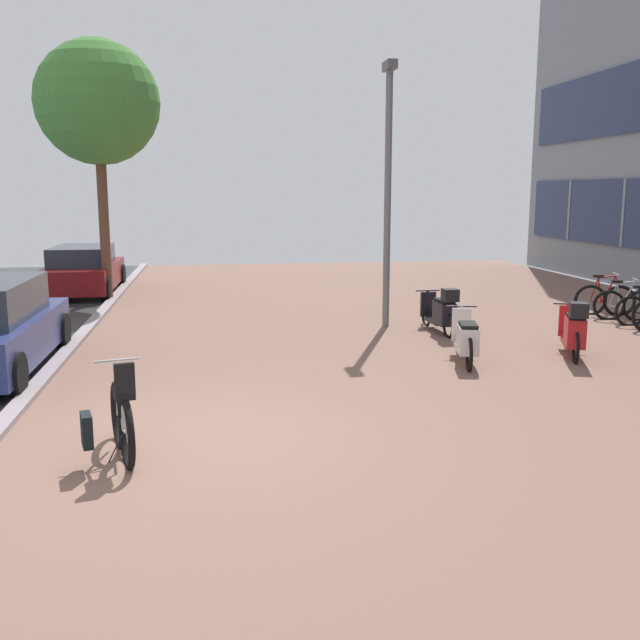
{
  "coord_description": "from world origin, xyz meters",
  "views": [
    {
      "loc": [
        0.11,
        -7.8,
        2.77
      ],
      "look_at": [
        1.61,
        1.88,
        1.0
      ],
      "focal_mm": 39.85,
      "sensor_mm": 36.0,
      "label": 1
    }
  ],
  "objects_px": {
    "scooter_mid": "(573,330)",
    "street_tree": "(98,103)",
    "parked_car_far": "(83,270)",
    "bicycle_rack_08": "(605,300)",
    "lamp_post": "(388,182)",
    "bicycle_rack_07": "(624,305)",
    "scooter_near": "(466,339)",
    "scooter_far": "(441,312)",
    "bicycle_foreground": "(119,420)"
  },
  "relations": [
    {
      "from": "bicycle_foreground",
      "to": "scooter_mid",
      "type": "height_order",
      "value": "bicycle_foreground"
    },
    {
      "from": "scooter_far",
      "to": "lamp_post",
      "type": "xyz_separation_m",
      "value": [
        -0.9,
        0.93,
        2.53
      ]
    },
    {
      "from": "street_tree",
      "to": "lamp_post",
      "type": "bearing_deg",
      "value": -36.74
    },
    {
      "from": "bicycle_rack_08",
      "to": "scooter_mid",
      "type": "relative_size",
      "value": 0.79
    },
    {
      "from": "scooter_near",
      "to": "scooter_mid",
      "type": "bearing_deg",
      "value": 3.51
    },
    {
      "from": "bicycle_rack_08",
      "to": "scooter_far",
      "type": "relative_size",
      "value": 0.74
    },
    {
      "from": "lamp_post",
      "to": "scooter_mid",
      "type": "bearing_deg",
      "value": -53.3
    },
    {
      "from": "scooter_near",
      "to": "scooter_mid",
      "type": "xyz_separation_m",
      "value": [
        1.95,
        0.12,
        0.07
      ]
    },
    {
      "from": "parked_car_far",
      "to": "bicycle_rack_08",
      "type": "bearing_deg",
      "value": -24.16
    },
    {
      "from": "bicycle_rack_07",
      "to": "parked_car_far",
      "type": "bearing_deg",
      "value": 153.34
    },
    {
      "from": "bicycle_rack_08",
      "to": "scooter_near",
      "type": "distance_m",
      "value": 6.22
    },
    {
      "from": "bicycle_foreground",
      "to": "scooter_far",
      "type": "relative_size",
      "value": 0.77
    },
    {
      "from": "bicycle_rack_07",
      "to": "lamp_post",
      "type": "bearing_deg",
      "value": 178.8
    },
    {
      "from": "bicycle_rack_08",
      "to": "lamp_post",
      "type": "height_order",
      "value": "lamp_post"
    },
    {
      "from": "scooter_far",
      "to": "parked_car_far",
      "type": "height_order",
      "value": "parked_car_far"
    },
    {
      "from": "lamp_post",
      "to": "scooter_near",
      "type": "bearing_deg",
      "value": -81.68
    },
    {
      "from": "bicycle_rack_07",
      "to": "lamp_post",
      "type": "relative_size",
      "value": 0.24
    },
    {
      "from": "bicycle_rack_07",
      "to": "lamp_post",
      "type": "xyz_separation_m",
      "value": [
        -5.33,
        0.11,
        2.64
      ]
    },
    {
      "from": "bicycle_foreground",
      "to": "lamp_post",
      "type": "xyz_separation_m",
      "value": [
        4.59,
        6.84,
        2.57
      ]
    },
    {
      "from": "scooter_far",
      "to": "street_tree",
      "type": "height_order",
      "value": "street_tree"
    },
    {
      "from": "lamp_post",
      "to": "bicycle_rack_07",
      "type": "bearing_deg",
      "value": -1.2
    },
    {
      "from": "scooter_near",
      "to": "scooter_mid",
      "type": "distance_m",
      "value": 1.95
    },
    {
      "from": "bicycle_foreground",
      "to": "bicycle_rack_08",
      "type": "height_order",
      "value": "bicycle_foreground"
    },
    {
      "from": "bicycle_rack_07",
      "to": "bicycle_rack_08",
      "type": "height_order",
      "value": "bicycle_rack_08"
    },
    {
      "from": "scooter_mid",
      "to": "scooter_far",
      "type": "bearing_deg",
      "value": 123.37
    },
    {
      "from": "bicycle_foreground",
      "to": "bicycle_rack_07",
      "type": "distance_m",
      "value": 11.99
    },
    {
      "from": "bicycle_foreground",
      "to": "bicycle_rack_08",
      "type": "bearing_deg",
      "value": 36.89
    },
    {
      "from": "bicycle_foreground",
      "to": "scooter_mid",
      "type": "xyz_separation_m",
      "value": [
        7.04,
        3.56,
        0.06
      ]
    },
    {
      "from": "street_tree",
      "to": "bicycle_rack_08",
      "type": "bearing_deg",
      "value": -19.55
    },
    {
      "from": "bicycle_rack_07",
      "to": "parked_car_far",
      "type": "relative_size",
      "value": 0.29
    },
    {
      "from": "scooter_near",
      "to": "street_tree",
      "type": "xyz_separation_m",
      "value": [
        -6.76,
        8.07,
        4.54
      ]
    },
    {
      "from": "bicycle_rack_07",
      "to": "bicycle_rack_08",
      "type": "xyz_separation_m",
      "value": [
        -0.05,
        0.69,
        0.01
      ]
    },
    {
      "from": "bicycle_rack_08",
      "to": "scooter_mid",
      "type": "height_order",
      "value": "scooter_mid"
    },
    {
      "from": "bicycle_rack_07",
      "to": "scooter_far",
      "type": "height_order",
      "value": "scooter_far"
    },
    {
      "from": "bicycle_foreground",
      "to": "bicycle_rack_08",
      "type": "xyz_separation_m",
      "value": [
        9.87,
        7.41,
        -0.05
      ]
    },
    {
      "from": "bicycle_rack_08",
      "to": "lamp_post",
      "type": "xyz_separation_m",
      "value": [
        -5.28,
        -0.58,
        2.62
      ]
    },
    {
      "from": "scooter_far",
      "to": "scooter_near",
      "type": "bearing_deg",
      "value": -99.19
    },
    {
      "from": "parked_car_far",
      "to": "street_tree",
      "type": "height_order",
      "value": "street_tree"
    },
    {
      "from": "bicycle_rack_08",
      "to": "scooter_far",
      "type": "height_order",
      "value": "bicycle_rack_08"
    },
    {
      "from": "street_tree",
      "to": "bicycle_rack_07",
      "type": "bearing_deg",
      "value": -22.44
    },
    {
      "from": "bicycle_rack_08",
      "to": "bicycle_foreground",
      "type": "bearing_deg",
      "value": -143.11
    },
    {
      "from": "scooter_mid",
      "to": "street_tree",
      "type": "height_order",
      "value": "street_tree"
    },
    {
      "from": "bicycle_rack_07",
      "to": "parked_car_far",
      "type": "xyz_separation_m",
      "value": [
        -12.41,
        6.23,
        0.3
      ]
    },
    {
      "from": "lamp_post",
      "to": "street_tree",
      "type": "relative_size",
      "value": 0.82
    },
    {
      "from": "bicycle_rack_07",
      "to": "lamp_post",
      "type": "distance_m",
      "value": 5.95
    },
    {
      "from": "scooter_near",
      "to": "lamp_post",
      "type": "bearing_deg",
      "value": 98.32
    },
    {
      "from": "bicycle_foreground",
      "to": "lamp_post",
      "type": "bearing_deg",
      "value": 56.09
    },
    {
      "from": "parked_car_far",
      "to": "street_tree",
      "type": "relative_size",
      "value": 0.66
    },
    {
      "from": "parked_car_far",
      "to": "scooter_far",
      "type": "bearing_deg",
      "value": -41.45
    },
    {
      "from": "scooter_near",
      "to": "street_tree",
      "type": "bearing_deg",
      "value": 129.95
    }
  ]
}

